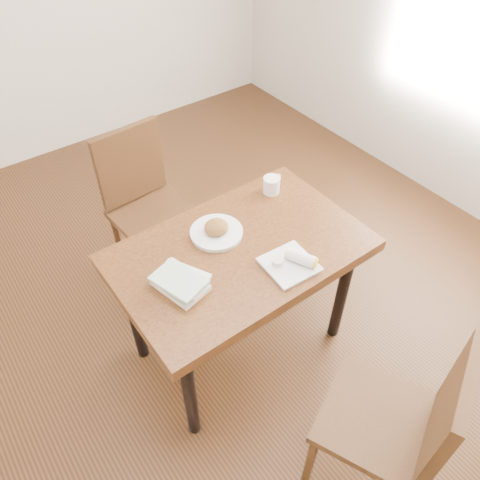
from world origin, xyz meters
TOP-DOWN VIEW (x-y plane):
  - ground at (0.00, 0.00)m, footprint 4.00×5.00m
  - room_walls at (0.00, 0.00)m, footprint 4.02×5.02m
  - table at (0.00, 0.00)m, footprint 1.13×0.72m
  - chair_near at (0.07, -0.93)m, footprint 0.55×0.55m
  - chair_far at (-0.08, 0.80)m, footprint 0.45×0.45m
  - plate_scone at (-0.03, 0.14)m, footprint 0.25×0.25m
  - coffee_mug at (0.37, 0.23)m, footprint 0.12×0.09m
  - plate_burrito at (0.12, -0.22)m, footprint 0.22×0.22m
  - book_stack at (-0.33, -0.03)m, footprint 0.23×0.26m

SIDE VIEW (x-z plane):
  - ground at x=0.00m, z-range -0.01..0.00m
  - chair_near at x=0.07m, z-range 0.07..1.03m
  - chair_far at x=-0.08m, z-range 0.07..1.03m
  - table at x=0.00m, z-range 0.28..1.03m
  - plate_burrito at x=0.12m, z-range 0.74..0.81m
  - plate_scone at x=-0.03m, z-range 0.74..0.81m
  - book_stack at x=-0.33m, z-range 0.75..0.81m
  - coffee_mug at x=0.37m, z-range 0.75..0.84m
  - room_walls at x=0.00m, z-range 0.23..3.03m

